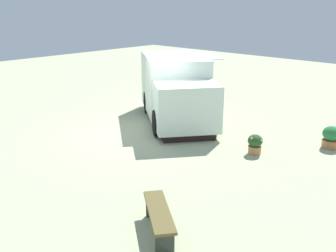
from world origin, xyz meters
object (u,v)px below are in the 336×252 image
Objects in this scene: food_truck at (176,91)px; planter_flowering_far at (255,144)px; plaza_bench at (159,216)px; planter_flowering_near at (331,137)px.

food_truck reaches higher than planter_flowering_far.
food_truck is at bearing -103.37° from planter_flowering_far.
food_truck is 4.18m from planter_flowering_far.
plaza_bench is at bearing 9.98° from planter_flowering_far.
planter_flowering_near reaches higher than planter_flowering_far.
plaza_bench is at bearing 39.74° from food_truck.
plaza_bench is (5.83, 4.85, -0.74)m from food_truck.
plaza_bench is (6.93, -0.57, 0.04)m from planter_flowering_near.
food_truck reaches higher than plaza_bench.
food_truck is 7.53× the size of planter_flowering_near.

